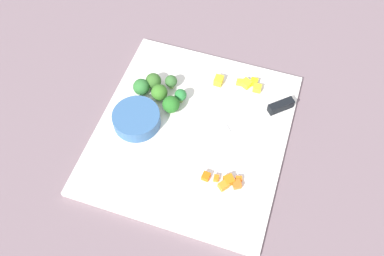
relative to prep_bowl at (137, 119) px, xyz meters
name	(u,v)px	position (x,y,z in m)	size (l,w,h in m)	color
ground_plane	(192,134)	(0.02, -0.12, -0.03)	(4.00, 4.00, 0.00)	slate
cutting_board	(192,132)	(0.02, -0.12, -0.02)	(0.43, 0.39, 0.01)	white
prep_bowl	(137,119)	(0.00, 0.00, 0.00)	(0.10, 0.10, 0.03)	#355F91
chef_knife	(244,121)	(0.07, -0.22, -0.01)	(0.25, 0.27, 0.02)	silver
carrot_dice_0	(237,184)	(-0.07, -0.24, -0.01)	(0.02, 0.02, 0.01)	orange
carrot_dice_1	(216,178)	(-0.07, -0.20, -0.01)	(0.01, 0.01, 0.01)	orange
carrot_dice_2	(206,176)	(-0.08, -0.18, -0.01)	(0.01, 0.02, 0.01)	orange
carrot_dice_3	(239,179)	(-0.06, -0.24, -0.01)	(0.01, 0.01, 0.01)	orange
carrot_dice_4	(229,180)	(-0.07, -0.22, -0.01)	(0.02, 0.02, 0.01)	orange
carrot_dice_5	(223,186)	(-0.09, -0.22, -0.01)	(0.01, 0.02, 0.01)	orange
pepper_dice_0	(239,82)	(0.17, -0.18, -0.01)	(0.01, 0.01, 0.01)	yellow
pepper_dice_1	(246,84)	(0.17, -0.20, -0.01)	(0.02, 0.02, 0.02)	yellow
pepper_dice_2	(219,80)	(0.16, -0.13, -0.01)	(0.02, 0.02, 0.02)	yellow
pepper_dice_3	(254,82)	(0.18, -0.21, -0.01)	(0.02, 0.02, 0.01)	yellow
pepper_dice_4	(257,88)	(0.16, -0.22, -0.01)	(0.02, 0.02, 0.01)	yellow
broccoli_floret_0	(181,95)	(0.08, -0.07, 0.01)	(0.03, 0.03, 0.04)	#90BB5D
broccoli_floret_1	(171,105)	(0.05, -0.06, 0.01)	(0.04, 0.04, 0.04)	#96B45D
broccoli_floret_2	(171,81)	(0.11, -0.04, 0.01)	(0.03, 0.03, 0.04)	#8CBD57
broccoli_floret_3	(153,81)	(0.10, 0.00, 0.00)	(0.03, 0.03, 0.04)	#8CAB56
broccoli_floret_4	(141,87)	(0.08, 0.02, 0.00)	(0.04, 0.04, 0.04)	#8EB06B
broccoli_floret_5	(159,93)	(0.07, -0.02, 0.01)	(0.04, 0.04, 0.04)	#96B85F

